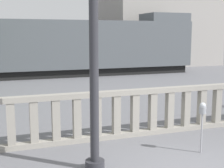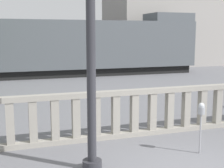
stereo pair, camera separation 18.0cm
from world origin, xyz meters
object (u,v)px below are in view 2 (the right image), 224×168
at_px(parking_meter, 201,113).
at_px(train_far, 14,42).
at_px(lamppost, 91,27).
at_px(train_near, 24,48).

xyz_separation_m(parking_meter, train_far, (-3.78, 25.59, 1.02)).
height_order(lamppost, train_far, lamppost).
xyz_separation_m(lamppost, train_near, (-0.68, 15.05, -1.04)).
xyz_separation_m(parking_meter, train_near, (-3.37, 14.99, 0.96)).
height_order(parking_meter, train_near, train_near).
height_order(lamppost, parking_meter, lamppost).
distance_m(parking_meter, train_far, 25.89).
bearing_deg(train_far, train_near, -87.74).
relative_size(parking_meter, train_near, 0.05).
bearing_deg(parking_meter, train_far, 98.41).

